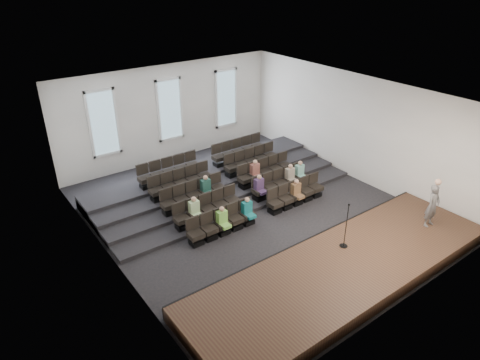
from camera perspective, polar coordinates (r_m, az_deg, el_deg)
name	(u,v)px	position (r m, az deg, el deg)	size (l,w,h in m)	color
ground	(252,212)	(18.16, 1.66, -4.24)	(14.00, 14.00, 0.00)	black
ceiling	(254,96)	(16.14, 1.90, 11.15)	(12.00, 14.00, 0.02)	white
wall_back	(170,113)	(22.57, -9.38, 8.80)	(12.00, 0.04, 5.00)	white
wall_front	(408,240)	(12.93, 21.44, -7.49)	(12.00, 0.04, 5.00)	white
wall_left	(106,203)	(14.47, -17.42, -2.92)	(0.04, 14.00, 5.00)	white
wall_right	(354,127)	(21.00, 14.94, 6.85)	(0.04, 14.00, 5.00)	white
stage	(346,269)	(15.06, 13.90, -11.44)	(11.80, 3.60, 0.50)	#432F1D
stage_lip	(308,244)	(15.97, 9.10, -8.42)	(11.80, 0.06, 0.52)	black
risers	(212,180)	(20.33, -3.82, -0.02)	(11.80, 4.80, 0.60)	black
seating_rows	(231,184)	(18.90, -1.18, -0.52)	(6.80, 4.70, 1.67)	black
windows	(170,110)	(22.45, -9.34, 9.25)	(8.44, 0.10, 3.24)	white
audience	(254,189)	(18.17, 1.91, -1.27)	(6.05, 2.64, 1.10)	#80C950
speaker	(433,206)	(17.47, 24.30, -3.14)	(0.62, 0.40, 1.69)	#5D5A58
mic_stand	(345,234)	(15.39, 13.84, -6.99)	(0.29, 0.29, 1.73)	black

